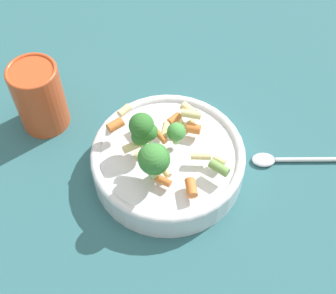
# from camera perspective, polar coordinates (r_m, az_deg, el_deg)

# --- Properties ---
(ground_plane) EXTENTS (3.00, 3.00, 0.00)m
(ground_plane) POSITION_cam_1_polar(r_m,az_deg,el_deg) (0.72, 0.00, -2.85)
(ground_plane) COLOR #2D6066
(bowl) EXTENTS (0.23, 0.23, 0.05)m
(bowl) POSITION_cam_1_polar(r_m,az_deg,el_deg) (0.70, 0.00, -1.61)
(bowl) COLOR silver
(bowl) RESTS_ON ground_plane
(pasta_salad) EXTENTS (0.14, 0.19, 0.08)m
(pasta_salad) POSITION_cam_1_polar(r_m,az_deg,el_deg) (0.64, -1.51, 0.16)
(pasta_salad) COLOR #8CB766
(pasta_salad) RESTS_ON bowl
(cup) EXTENTS (0.08, 0.08, 0.12)m
(cup) POSITION_cam_1_polar(r_m,az_deg,el_deg) (0.76, -15.45, 5.99)
(cup) COLOR #CC4C23
(cup) RESTS_ON ground_plane
(spoon) EXTENTS (0.12, 0.13, 0.01)m
(spoon) POSITION_cam_1_polar(r_m,az_deg,el_deg) (0.75, 13.84, -1.51)
(spoon) COLOR silver
(spoon) RESTS_ON ground_plane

